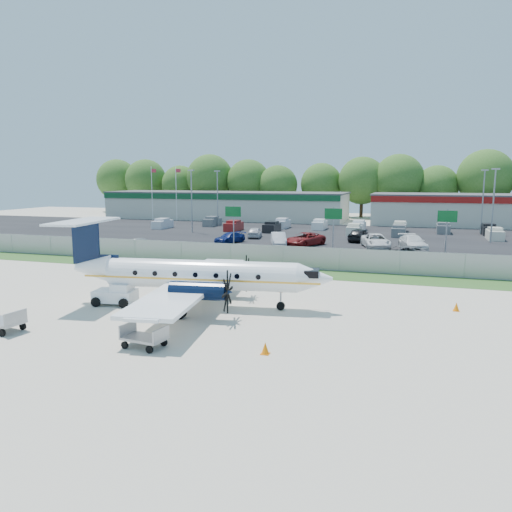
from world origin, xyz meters
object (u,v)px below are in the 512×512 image
(aircraft, at_px, (196,274))
(baggage_cart_near, at_px, (1,321))
(pushback_tug, at_px, (117,294))
(baggage_cart_far, at_px, (144,337))

(aircraft, bearing_deg, baggage_cart_near, -134.37)
(pushback_tug, distance_m, baggage_cart_far, 8.89)
(aircraft, xyz_separation_m, pushback_tug, (-5.03, -1.08, -1.39))
(baggage_cart_near, bearing_deg, baggage_cart_far, 0.28)
(aircraft, distance_m, baggage_cart_near, 11.02)
(baggage_cart_near, bearing_deg, pushback_tug, 68.81)
(baggage_cart_near, relative_size, baggage_cart_far, 1.11)
(baggage_cart_near, xyz_separation_m, baggage_cart_far, (8.46, 0.04, -0.06))
(baggage_cart_near, distance_m, baggage_cart_far, 8.46)
(aircraft, xyz_separation_m, baggage_cart_far, (0.82, -7.77, -1.55))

